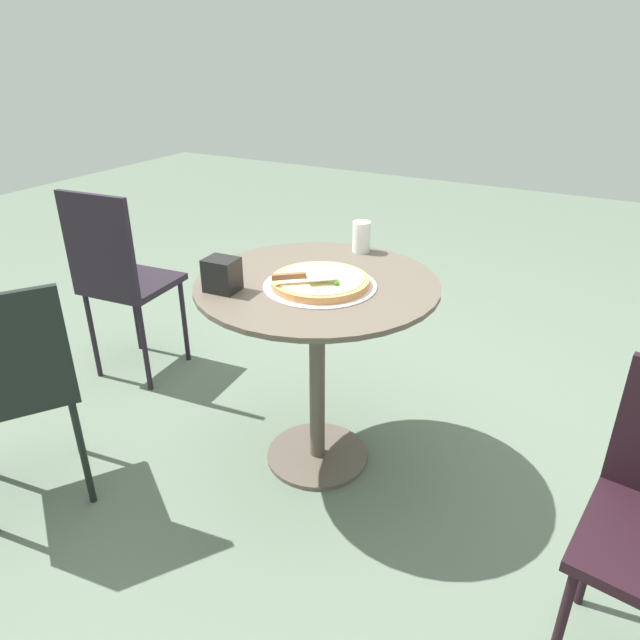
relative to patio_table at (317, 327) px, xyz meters
name	(u,v)px	position (x,y,z in m)	size (l,w,h in m)	color
ground_plane	(317,456)	(0.00, 0.00, -0.58)	(10.00, 10.00, 0.00)	#596857
patio_table	(317,327)	(0.00, 0.00, 0.00)	(0.83, 0.83, 0.75)	brown
pizza_on_tray	(320,282)	(-0.03, -0.03, 0.19)	(0.38, 0.38, 0.05)	silver
pizza_server	(304,276)	(-0.10, -0.01, 0.23)	(0.17, 0.19, 0.02)	silver
drinking_cup	(362,237)	(0.35, 0.00, 0.23)	(0.07, 0.07, 0.12)	silver
napkin_dispenser	(222,275)	(-0.22, 0.23, 0.23)	(0.10, 0.09, 0.11)	black
patio_chair_far	(12,381)	(-0.68, 0.74, -0.07)	(0.51, 0.51, 0.84)	black
patio_chair_corner	(119,273)	(0.11, 1.09, -0.04)	(0.40, 0.40, 0.92)	black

